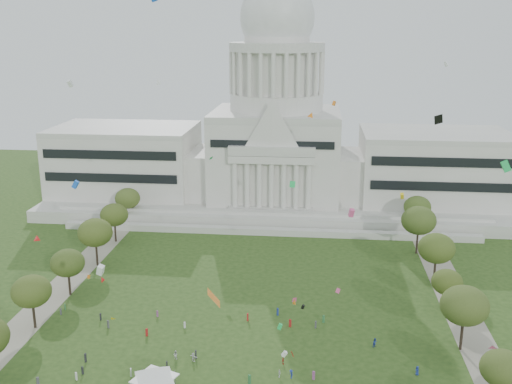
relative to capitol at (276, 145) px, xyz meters
name	(u,v)px	position (x,y,z in m)	size (l,w,h in m)	color
capitol	(276,145)	(0.00, 0.00, 0.00)	(160.00, 64.50, 91.30)	#B9B7AE
path_left	(48,301)	(-48.00, -83.59, -22.28)	(8.00, 160.00, 0.04)	gray
path_right	(465,321)	(48.00, -83.59, -22.28)	(8.00, 160.00, 0.04)	gray
row_tree_r_1	(503,369)	(46.22, -115.34, -14.64)	(7.58, 7.58, 10.78)	black
row_tree_l_2	(31,291)	(-45.04, -96.29, -13.79)	(8.42, 8.42, 11.97)	black
row_tree_r_2	(465,306)	(44.17, -96.15, -12.64)	(9.55, 9.55, 13.58)	black
row_tree_l_3	(68,263)	(-44.09, -79.67, -14.09)	(8.12, 8.12, 11.55)	black
row_tree_r_3	(447,282)	(44.40, -79.10, -15.21)	(7.01, 7.01, 9.98)	black
row_tree_l_4	(95,233)	(-44.08, -61.17, -12.90)	(9.29, 9.29, 13.21)	black
row_tree_r_4	(437,248)	(44.76, -63.55, -13.01)	(9.19, 9.19, 13.06)	black
row_tree_l_5	(114,215)	(-45.22, -42.58, -13.88)	(8.33, 8.33, 11.85)	black
row_tree_r_5	(419,220)	(43.49, -43.40, -12.37)	(9.82, 9.82, 13.96)	black
row_tree_l_6	(128,198)	(-46.87, -24.45, -14.02)	(8.19, 8.19, 11.64)	black
row_tree_r_6	(417,207)	(45.96, -25.46, -13.79)	(8.42, 8.42, 11.97)	black
event_tent	(154,373)	(-13.11, -116.64, -18.42)	(11.67, 11.67, 5.00)	#4C4C4C
person_0	(417,371)	(34.09, -106.33, -21.40)	(0.88, 0.57, 1.80)	navy
person_2	(375,343)	(27.15, -97.02, -21.30)	(0.97, 0.60, 1.99)	navy
person_3	(291,374)	(10.75, -109.87, -21.43)	(1.12, 0.58, 1.73)	navy
person_4	(279,373)	(8.59, -109.68, -21.54)	(0.88, 0.48, 1.51)	silver
person_5	(193,357)	(-8.38, -105.99, -21.39)	(1.67, 0.66, 1.80)	silver
person_8	(175,355)	(-11.99, -105.58, -21.38)	(0.89, 0.55, 1.83)	silver
person_10	(283,361)	(9.00, -105.23, -21.59)	(0.82, 0.45, 1.40)	#B21E1E
distant_crowd	(180,342)	(-12.29, -100.65, -21.45)	(59.28, 32.80, 1.84)	#4C4C51
kite_swarm	(253,219)	(2.81, -101.35, 5.69)	(85.37, 108.33, 66.17)	white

